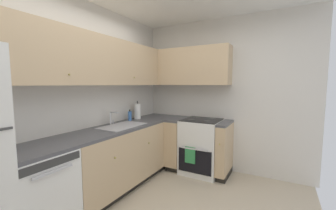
{
  "coord_description": "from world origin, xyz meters",
  "views": [
    {
      "loc": [
        -1.72,
        -0.93,
        1.5
      ],
      "look_at": [
        0.97,
        0.56,
        1.19
      ],
      "focal_mm": 22.23,
      "sensor_mm": 36.0,
      "label": 1
    }
  ],
  "objects": [
    {
      "name": "dishwasher",
      "position": [
        -0.68,
        1.11,
        0.43
      ],
      "size": [
        0.6,
        0.63,
        0.87
      ],
      "color": "white",
      "rests_on": "ground_plane"
    },
    {
      "name": "paper_towel_roll",
      "position": [
        1.15,
        1.27,
        1.03
      ],
      "size": [
        0.11,
        0.11,
        0.33
      ],
      "color": "white",
      "rests_on": "countertop_back"
    },
    {
      "name": "oven_range",
      "position": [
        1.59,
        0.24,
        0.46
      ],
      "size": [
        0.68,
        0.62,
        1.05
      ],
      "color": "white",
      "rests_on": "ground_plane"
    },
    {
      "name": "sink",
      "position": [
        0.55,
        1.08,
        0.86
      ],
      "size": [
        0.68,
        0.4,
        0.1
      ],
      "color": "#B7B7BC",
      "rests_on": "countertop_back"
    },
    {
      "name": "upper_cabinets_right",
      "position": [
        1.71,
        0.62,
        1.81
      ],
      "size": [
        0.32,
        1.58,
        0.64
      ],
      "color": "tan"
    },
    {
      "name": "countertop_right",
      "position": [
        1.57,
        0.37,
        0.88
      ],
      "size": [
        0.6,
        1.03,
        0.03
      ],
      "color": "#4C4C51",
      "rests_on": "lower_cabinets_right"
    },
    {
      "name": "upper_cabinets_back",
      "position": [
        0.29,
        1.25,
        1.81
      ],
      "size": [
        2.52,
        0.34,
        0.64
      ],
      "color": "tan"
    },
    {
      "name": "wall_right",
      "position": [
        1.89,
        0.0,
        1.3
      ],
      "size": [
        0.05,
        2.91,
        2.61
      ],
      "primitive_type": "cube",
      "color": "silver",
      "rests_on": "ground_plane"
    },
    {
      "name": "soap_bottle",
      "position": [
        0.97,
        1.29,
        0.98
      ],
      "size": [
        0.06,
        0.06,
        0.18
      ],
      "color": "#3F72BF",
      "rests_on": "countertop_back"
    },
    {
      "name": "lower_cabinets_back",
      "position": [
        0.45,
        1.11,
        0.44
      ],
      "size": [
        1.64,
        0.62,
        0.87
      ],
      "color": "tan",
      "rests_on": "ground_plane"
    },
    {
      "name": "wall_back",
      "position": [
        0.0,
        1.43,
        1.3
      ],
      "size": [
        3.83,
        0.05,
        2.61
      ],
      "primitive_type": "cube",
      "color": "silver",
      "rests_on": "ground_plane"
    },
    {
      "name": "faucet",
      "position": [
        0.55,
        1.28,
        1.02
      ],
      "size": [
        0.07,
        0.16,
        0.2
      ],
      "color": "silver",
      "rests_on": "countertop_back"
    },
    {
      "name": "countertop_back",
      "position": [
        0.45,
        1.11,
        0.88
      ],
      "size": [
        2.84,
        0.6,
        0.03
      ],
      "primitive_type": "cube",
      "color": "#4C4C51",
      "rests_on": "lower_cabinets_back"
    },
    {
      "name": "lower_cabinets_right",
      "position": [
        1.57,
        0.37,
        0.44
      ],
      "size": [
        0.62,
        1.03,
        0.87
      ],
      "color": "tan",
      "rests_on": "ground_plane"
    }
  ]
}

